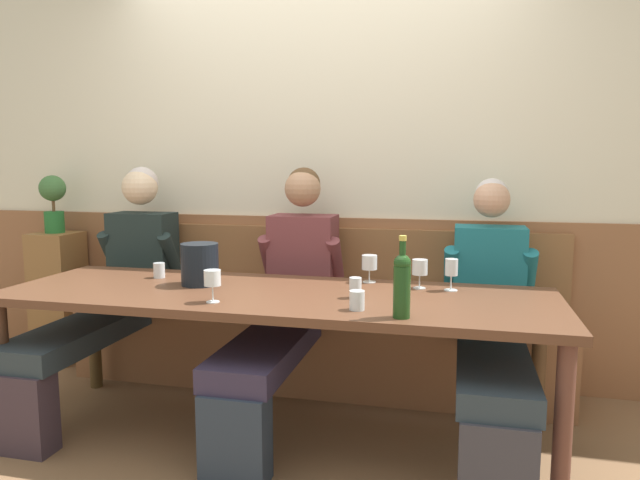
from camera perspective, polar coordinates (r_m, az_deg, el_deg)
ground_plane at (r=2.89m, az=-5.25°, el=-20.06°), size 6.80×6.80×0.02m
room_wall_back at (r=3.61m, az=0.14°, el=8.68°), size 6.80×0.08×2.80m
wood_wainscot_panel at (r=3.65m, az=-0.07°, el=-5.57°), size 6.80×0.03×1.00m
wall_bench at (r=3.51m, az=-0.89°, el=-9.80°), size 2.93×0.42×0.94m
dining_table at (r=2.78m, az=-4.49°, el=-6.49°), size 2.63×0.85×0.72m
person_right_seat at (r=3.55m, az=-19.71°, el=-3.97°), size 0.49×1.28×1.31m
person_center_right_seat at (r=3.11m, az=-3.23°, el=-5.12°), size 0.48×1.28×1.31m
person_center_left_seat at (r=2.97m, az=16.56°, el=-6.72°), size 0.48×1.28×1.25m
ice_bucket at (r=2.96m, az=-11.79°, el=-2.35°), size 0.19×0.19×0.21m
wine_bottle_clear_water at (r=2.29m, az=8.10°, el=-4.22°), size 0.07×0.07×0.33m
wine_glass_center_rear at (r=2.85m, az=9.83°, el=-2.81°), size 0.07×0.07×0.14m
wine_glass_center_front at (r=2.83m, az=12.85°, el=-2.84°), size 0.06×0.06×0.15m
wine_glass_mid_left at (r=2.97m, az=4.91°, el=-2.36°), size 0.08×0.08×0.14m
wine_glass_left_end at (r=2.57m, az=-10.58°, el=-3.85°), size 0.07×0.07×0.14m
water_tumbler_left at (r=3.20m, az=-15.61°, el=-2.90°), size 0.06×0.06×0.08m
water_tumbler_center at (r=2.63m, az=3.52°, el=-4.73°), size 0.06×0.06×0.09m
water_tumbler_right at (r=2.42m, az=3.68°, el=-5.97°), size 0.06×0.06×0.08m
corner_pedestal at (r=4.28m, az=-24.38°, el=-5.16°), size 0.28×0.28×0.87m
potted_plant at (r=4.20m, az=-24.87°, el=3.70°), size 0.17×0.17×0.38m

